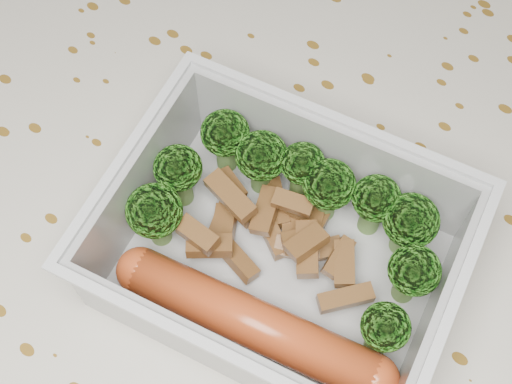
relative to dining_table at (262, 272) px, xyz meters
The scene contains 6 objects.
dining_table is the anchor object (origin of this frame).
tablecloth 0.05m from the dining_table, ahead, with size 1.46×0.96×0.19m.
lunch_container 0.12m from the dining_table, 39.12° to the right, with size 0.21×0.18×0.07m.
broccoli_florets 0.13m from the dining_table, 21.18° to the left, with size 0.17×0.11×0.05m.
meat_pile 0.11m from the dining_table, 26.87° to the right, with size 0.12×0.08×0.03m.
sausage 0.13m from the dining_table, 58.69° to the right, with size 0.17×0.05×0.03m.
Camera 1 is at (0.10, -0.15, 1.15)m, focal length 50.00 mm.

